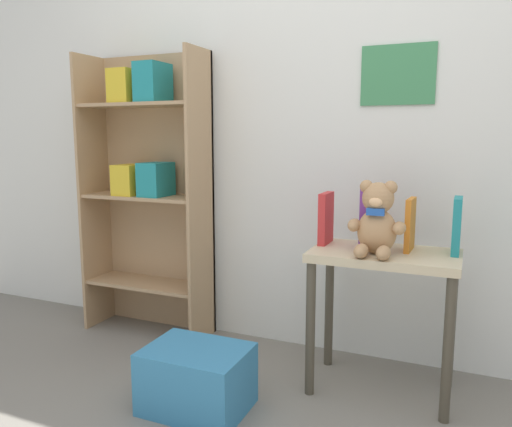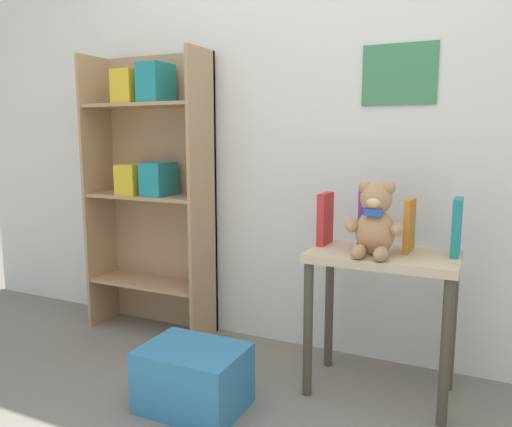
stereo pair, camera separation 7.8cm
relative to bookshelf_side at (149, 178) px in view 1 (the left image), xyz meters
name	(u,v)px [view 1 (the left image)]	position (x,y,z in m)	size (l,w,h in m)	color
wall_back	(332,104)	(0.99, 0.15, 0.38)	(4.80, 0.07, 2.50)	silver
bookshelf_side	(149,178)	(0.00, 0.00, 0.00)	(0.71, 0.27, 1.53)	tan
display_table	(384,278)	(1.32, -0.20, -0.37)	(0.60, 0.36, 0.62)	beige
teddy_bear	(377,221)	(1.29, -0.27, -0.11)	(0.23, 0.21, 0.30)	tan
book_standing_red	(326,218)	(1.05, -0.15, -0.14)	(0.03, 0.14, 0.23)	red
book_standing_purple	(367,216)	(1.23, -0.15, -0.12)	(0.03, 0.14, 0.27)	purple
book_standing_orange	(410,225)	(1.41, -0.15, -0.14)	(0.02, 0.14, 0.22)	orange
book_standing_teal	(457,226)	(1.59, -0.13, -0.13)	(0.03, 0.15, 0.23)	teal
storage_bin	(197,379)	(0.66, -0.65, -0.74)	(0.41, 0.31, 0.26)	teal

